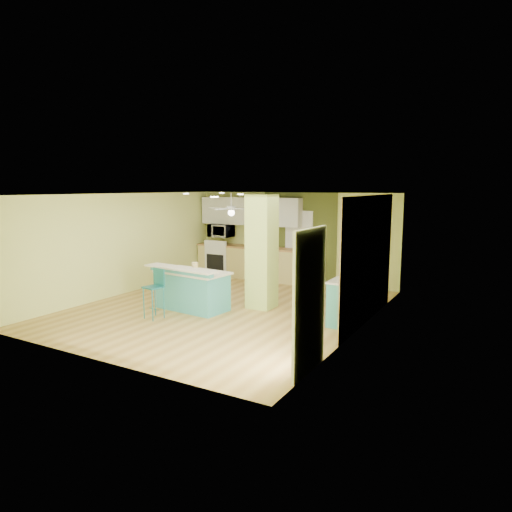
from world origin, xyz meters
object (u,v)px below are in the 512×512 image
at_px(canister, 195,266).
at_px(side_counter, 351,299).
at_px(peninsula, 192,289).
at_px(fruit_bowl, 263,246).
at_px(bar_stool, 156,285).

bearing_deg(canister, side_counter, 12.14).
height_order(peninsula, fruit_bowl, fruit_bowl).
relative_size(peninsula, bar_stool, 1.82).
bearing_deg(bar_stool, canister, 88.54).
xyz_separation_m(peninsula, canister, (-0.02, 0.14, 0.48)).
bearing_deg(fruit_bowl, bar_stool, -90.74).
xyz_separation_m(bar_stool, side_counter, (3.53, 1.74, -0.24)).
height_order(peninsula, side_counter, peninsula).
distance_m(side_counter, canister, 3.42).
distance_m(peninsula, fruit_bowl, 3.59).
bearing_deg(peninsula, side_counter, 19.88).
relative_size(peninsula, canister, 10.64).
bearing_deg(bar_stool, fruit_bowl, 99.64).
bearing_deg(fruit_bowl, side_counter, -37.79).
distance_m(peninsula, side_counter, 3.40).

